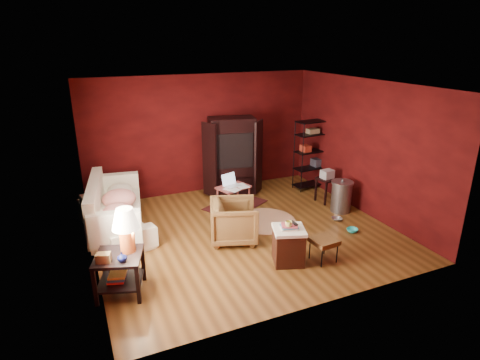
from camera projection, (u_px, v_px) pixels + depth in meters
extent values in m
cube|color=brown|center=(244.00, 232.00, 7.82)|extent=(5.50, 5.00, 0.02)
cube|color=white|center=(245.00, 84.00, 6.88)|extent=(5.50, 5.00, 0.02)
cube|color=#4C0B0A|center=(201.00, 134.00, 9.52)|extent=(5.50, 0.02, 2.80)
cube|color=#4C0B0A|center=(324.00, 215.00, 5.18)|extent=(5.50, 0.02, 2.80)
cube|color=#4C0B0A|center=(85.00, 183.00, 6.31)|extent=(0.02, 5.00, 2.80)
cube|color=#4C0B0A|center=(364.00, 147.00, 8.39)|extent=(0.02, 5.00, 2.80)
cube|color=white|center=(90.00, 193.00, 5.39)|extent=(0.02, 1.20, 1.40)
imported|color=white|center=(114.00, 212.00, 7.65)|extent=(1.05, 2.22, 0.84)
imported|color=black|center=(234.00, 219.00, 7.35)|extent=(1.00, 1.03, 0.85)
imported|color=#BABDC1|center=(337.00, 216.00, 8.26)|extent=(0.22, 0.12, 0.21)
imported|color=#28BDBB|center=(353.00, 227.00, 7.76)|extent=(0.23, 0.09, 0.22)
imported|color=#0D1244|center=(122.00, 257.00, 5.57)|extent=(0.18, 0.18, 0.14)
imported|color=#E1DE6E|center=(289.00, 223.00, 6.44)|extent=(0.13, 0.11, 0.12)
cube|color=black|center=(118.00, 257.00, 5.76)|extent=(0.82, 0.82, 0.04)
cube|color=black|center=(121.00, 281.00, 5.89)|extent=(0.77, 0.77, 0.03)
cube|color=black|center=(95.00, 287.00, 5.55)|extent=(0.07, 0.07, 0.61)
cube|color=black|center=(138.00, 285.00, 5.61)|extent=(0.07, 0.07, 0.61)
cube|color=black|center=(104.00, 265.00, 6.10)|extent=(0.07, 0.07, 0.61)
cube|color=black|center=(143.00, 263.00, 6.16)|extent=(0.07, 0.07, 0.61)
cylinder|color=#D76027|center=(127.00, 240.00, 5.80)|extent=(0.27, 0.27, 0.37)
cone|color=#F2E5C6|center=(125.00, 219.00, 5.69)|extent=(0.49, 0.49, 0.31)
cube|color=#90804E|center=(103.00, 258.00, 5.56)|extent=(0.23, 0.18, 0.13)
cube|color=#D2343C|center=(117.00, 278.00, 5.87)|extent=(0.32, 0.36, 0.03)
cube|color=#348BD2|center=(117.00, 276.00, 5.86)|extent=(0.32, 0.36, 0.03)
cube|color=#ECCA4E|center=(118.00, 273.00, 5.85)|extent=(0.32, 0.36, 0.03)
cube|color=white|center=(118.00, 217.00, 7.75)|extent=(1.18, 2.17, 0.43)
cube|color=white|center=(96.00, 205.00, 7.56)|extent=(0.51, 2.06, 0.87)
cube|color=white|center=(115.00, 229.00, 6.73)|extent=(0.89, 0.33, 0.60)
cube|color=white|center=(118.00, 187.00, 8.60)|extent=(0.89, 0.33, 0.60)
ellipsoid|color=red|center=(118.00, 212.00, 7.10)|extent=(0.64, 0.64, 0.30)
ellipsoid|color=red|center=(119.00, 199.00, 7.64)|extent=(0.72, 0.72, 0.35)
ellipsoid|color=white|center=(120.00, 191.00, 8.14)|extent=(0.59, 0.59, 0.28)
cube|color=#3E1A0E|center=(288.00, 247.00, 6.66)|extent=(0.61, 0.61, 0.57)
cube|color=white|center=(289.00, 230.00, 6.55)|extent=(0.65, 0.65, 0.05)
cube|color=beige|center=(289.00, 228.00, 6.54)|extent=(0.33, 0.29, 0.02)
cube|color=teal|center=(289.00, 227.00, 6.53)|extent=(0.30, 0.26, 0.02)
cube|color=#C14855|center=(289.00, 225.00, 6.53)|extent=(0.31, 0.28, 0.02)
cube|color=black|center=(294.00, 223.00, 6.55)|extent=(0.06, 0.17, 0.02)
cube|color=black|center=(324.00, 241.00, 6.68)|extent=(0.43, 0.43, 0.08)
cube|color=black|center=(324.00, 243.00, 6.70)|extent=(0.39, 0.39, 0.02)
cylinder|color=black|center=(322.00, 258.00, 6.54)|extent=(0.02, 0.02, 0.33)
cylinder|color=black|center=(337.00, 254.00, 6.69)|extent=(0.02, 0.02, 0.33)
cylinder|color=black|center=(310.00, 250.00, 6.81)|extent=(0.02, 0.02, 0.33)
cylinder|color=black|center=(325.00, 245.00, 6.95)|extent=(0.02, 0.02, 0.33)
cylinder|color=beige|center=(265.00, 221.00, 8.26)|extent=(1.69, 1.69, 0.01)
cube|color=#541617|center=(235.00, 205.00, 9.01)|extent=(1.57, 1.40, 0.01)
cube|color=brown|center=(233.00, 187.00, 8.56)|extent=(0.77, 0.65, 0.03)
cylinder|color=brown|center=(229.00, 205.00, 8.34)|extent=(0.05, 0.05, 0.55)
cylinder|color=brown|center=(249.00, 198.00, 8.70)|extent=(0.05, 0.05, 0.55)
cylinder|color=brown|center=(218.00, 200.00, 8.60)|extent=(0.05, 0.05, 0.55)
cylinder|color=brown|center=(238.00, 194.00, 8.96)|extent=(0.05, 0.05, 0.55)
cube|color=silver|center=(232.00, 186.00, 8.57)|extent=(0.41, 0.34, 0.02)
cube|color=silver|center=(229.00, 179.00, 8.62)|extent=(0.36, 0.18, 0.24)
cube|color=silver|center=(232.00, 189.00, 8.39)|extent=(0.37, 0.40, 0.00)
cube|color=silver|center=(242.00, 186.00, 8.58)|extent=(0.28, 0.36, 0.00)
cube|color=black|center=(232.00, 156.00, 9.54)|extent=(1.15, 0.77, 1.83)
cube|color=black|center=(233.00, 149.00, 9.39)|extent=(0.93, 0.59, 0.82)
cube|color=black|center=(210.00, 160.00, 9.18)|extent=(0.22, 0.42, 1.73)
cube|color=black|center=(258.00, 157.00, 9.41)|extent=(0.35, 0.34, 1.73)
cube|color=#2D3032|center=(232.00, 152.00, 9.47)|extent=(0.68, 0.59, 0.50)
cube|color=black|center=(234.00, 155.00, 9.24)|extent=(0.47, 0.10, 0.39)
cube|color=black|center=(233.00, 175.00, 9.66)|extent=(0.94, 0.64, 0.05)
cylinder|color=black|center=(302.00, 159.00, 9.51)|extent=(0.02, 0.02, 1.71)
cylinder|color=black|center=(329.00, 154.00, 9.87)|extent=(0.02, 0.02, 1.71)
cylinder|color=black|center=(294.00, 155.00, 9.79)|extent=(0.02, 0.02, 1.71)
cylinder|color=black|center=(320.00, 151.00, 10.15)|extent=(0.02, 0.02, 1.71)
cube|color=black|center=(310.00, 184.00, 10.08)|extent=(0.86, 0.43, 0.02)
cube|color=black|center=(311.00, 168.00, 9.94)|extent=(0.86, 0.43, 0.02)
cube|color=black|center=(312.00, 151.00, 9.80)|extent=(0.86, 0.43, 0.02)
cube|color=black|center=(313.00, 134.00, 9.65)|extent=(0.86, 0.43, 0.02)
cube|color=black|center=(313.00, 121.00, 9.55)|extent=(0.86, 0.43, 0.02)
cube|color=maroon|center=(306.00, 148.00, 9.68)|extent=(0.21, 0.25, 0.15)
cube|color=#33313E|center=(317.00, 162.00, 9.99)|extent=(0.26, 0.26, 0.19)
cube|color=#7C694A|center=(313.00, 131.00, 9.63)|extent=(0.30, 0.21, 0.11)
cube|color=black|center=(327.00, 179.00, 9.07)|extent=(0.43, 0.43, 0.04)
cube|color=black|center=(326.00, 194.00, 8.95)|extent=(0.04, 0.04, 0.55)
cube|color=black|center=(336.00, 191.00, 9.11)|extent=(0.04, 0.04, 0.55)
cube|color=black|center=(316.00, 189.00, 9.21)|extent=(0.04, 0.04, 0.55)
cube|color=black|center=(326.00, 187.00, 9.37)|extent=(0.04, 0.04, 0.55)
cube|color=#B6B6BA|center=(327.00, 174.00, 9.03)|extent=(0.29, 0.24, 0.19)
cylinder|color=gray|center=(341.00, 197.00, 8.63)|extent=(0.54, 0.54, 0.64)
cylinder|color=gray|center=(343.00, 183.00, 8.52)|extent=(0.59, 0.59, 0.04)
sphere|color=gray|center=(343.00, 181.00, 8.50)|extent=(0.08, 0.08, 0.06)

